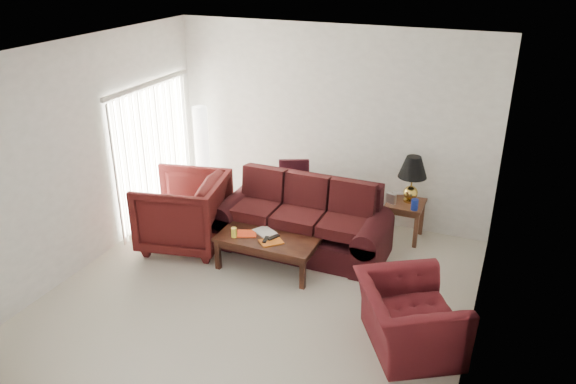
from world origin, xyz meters
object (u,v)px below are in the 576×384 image
(floor_lamp, at_px, (202,155))
(coffee_table, at_px, (268,253))
(armchair_right, at_px, (408,317))
(sofa, at_px, (301,218))
(end_table, at_px, (404,220))
(armchair_left, at_px, (183,212))

(floor_lamp, xyz_separation_m, coffee_table, (1.89, -1.53, -0.61))
(floor_lamp, relative_size, armchair_right, 1.48)
(sofa, distance_m, coffee_table, 0.73)
(end_table, bearing_deg, sofa, -144.23)
(end_table, relative_size, floor_lamp, 0.35)
(floor_lamp, bearing_deg, armchair_left, -70.03)
(armchair_left, xyz_separation_m, armchair_right, (3.45, -0.98, -0.16))
(armchair_left, bearing_deg, end_table, 104.75)
(end_table, height_order, floor_lamp, floor_lamp)
(armchair_right, distance_m, coffee_table, 2.24)
(sofa, bearing_deg, floor_lamp, 156.56)
(end_table, bearing_deg, floor_lamp, -179.41)
(armchair_right, bearing_deg, coffee_table, 35.99)
(end_table, distance_m, armchair_left, 3.23)
(floor_lamp, distance_m, armchair_left, 1.53)
(end_table, height_order, armchair_left, armchair_left)
(armchair_left, bearing_deg, coffee_table, 73.27)
(end_table, bearing_deg, coffee_table, -133.79)
(floor_lamp, distance_m, armchair_right, 4.65)
(coffee_table, bearing_deg, sofa, 74.60)
(sofa, distance_m, end_table, 1.59)
(end_table, height_order, coffee_table, end_table)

